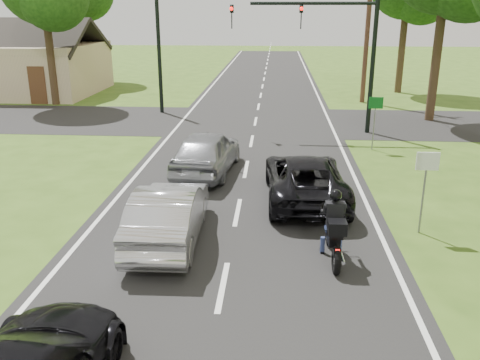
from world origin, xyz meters
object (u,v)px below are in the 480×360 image
dark_suv (305,178)px  silver_sedan (169,214)px  sign_green (375,110)px  sign_white (426,173)px  traffic_signal (331,39)px  utility_pole_far (369,14)px  motorcycle_rider (334,233)px  silver_suv (206,152)px

dark_suv → silver_sedan: 4.60m
sign_green → sign_white: bearing=-91.4°
traffic_signal → sign_white: bearing=-83.0°
utility_pole_far → sign_white: utility_pole_far is taller
silver_sedan → utility_pole_far: bearing=-112.7°
silver_sedan → sign_green: (6.42, 8.89, 0.89)m
motorcycle_rider → traffic_signal: traffic_signal is taller
motorcycle_rider → utility_pole_far: 21.46m
silver_sedan → sign_green: bearing=-127.3°
traffic_signal → sign_green: traffic_signal is taller
silver_suv → sign_white: sign_white is taller
silver_sedan → silver_suv: 5.41m
silver_sedan → sign_green: 11.00m
silver_suv → traffic_signal: traffic_signal is taller
silver_suv → silver_sedan: bearing=93.6°
sign_green → dark_suv: bearing=-117.3°
motorcycle_rider → traffic_signal: (0.98, 12.64, 3.47)m
sign_green → silver_suv: bearing=-150.8°
silver_suv → traffic_signal: size_ratio=0.69×
utility_pole_far → sign_green: utility_pole_far is taller
motorcycle_rider → dark_suv: motorcycle_rider is taller
motorcycle_rider → dark_suv: bearing=95.7°
traffic_signal → sign_green: 4.24m
traffic_signal → utility_pole_far: 8.55m
silver_sedan → sign_green: size_ratio=1.99×
silver_sedan → traffic_signal: 13.31m
silver_suv → traffic_signal: 8.68m
silver_suv → utility_pole_far: bearing=-111.8°
silver_sedan → silver_suv: silver_suv is taller
motorcycle_rider → sign_green: bearing=74.2°
motorcycle_rider → silver_sedan: (-3.88, 0.74, 0.05)m
silver_sedan → motorcycle_rider: bearing=167.8°
motorcycle_rider → dark_suv: 3.84m
dark_suv → traffic_signal: (1.43, 8.83, 3.46)m
silver_sedan → traffic_signal: (4.86, 11.90, 3.43)m
motorcycle_rider → sign_white: bearing=33.7°
dark_suv → sign_green: (2.99, 5.81, 0.92)m
motorcycle_rider → silver_suv: 7.17m
dark_suv → sign_green: sign_green is taller
motorcycle_rider → traffic_signal: size_ratio=0.31×
dark_suv → silver_suv: silver_suv is taller
silver_suv → traffic_signal: (4.67, 6.50, 3.38)m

